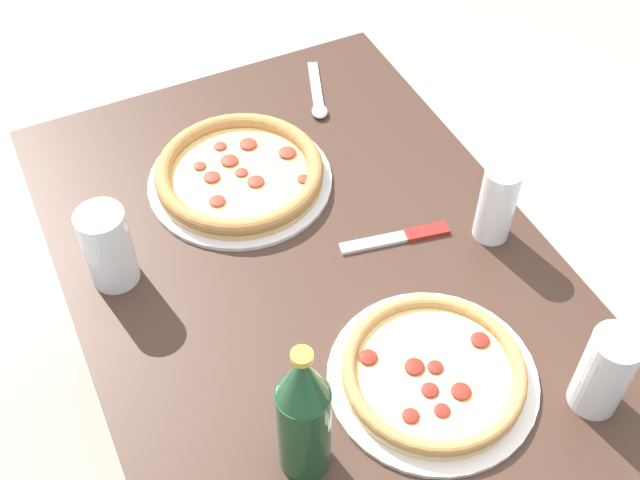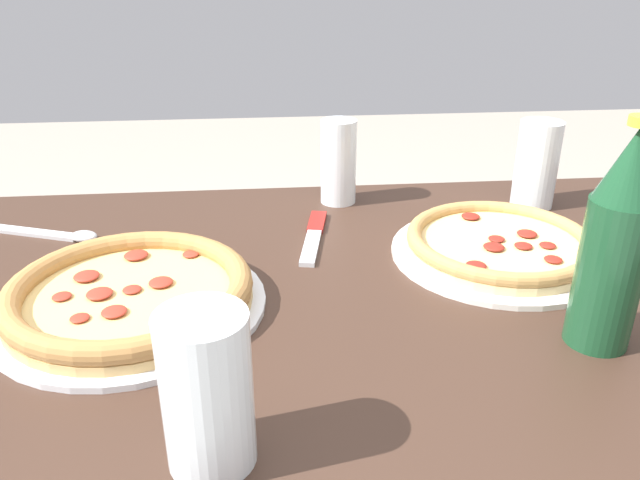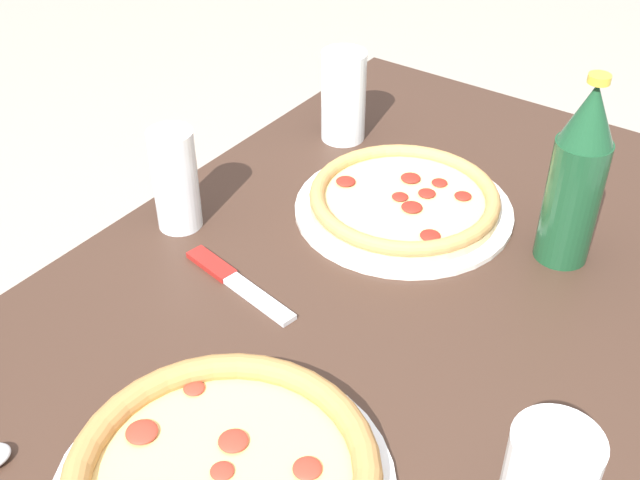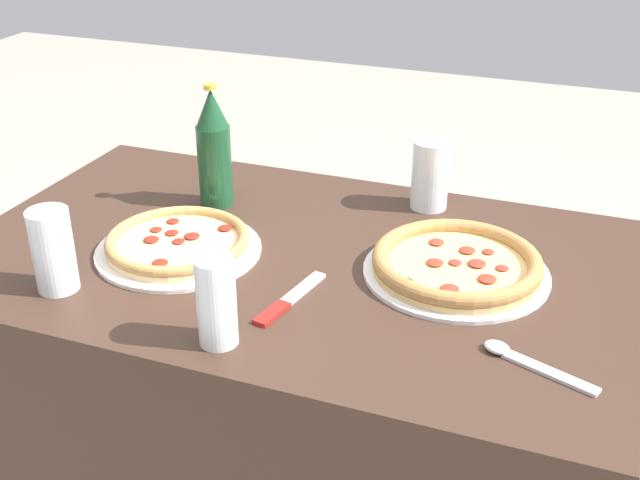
% 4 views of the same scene
% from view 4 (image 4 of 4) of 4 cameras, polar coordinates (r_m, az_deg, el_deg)
% --- Properties ---
extents(table, '(1.25, 0.77, 0.75)m').
position_cam_4_polar(table, '(1.71, -1.87, -12.18)').
color(table, '#3D281E').
rests_on(table, ground_plane).
extents(pizza_pepperoni, '(0.33, 0.33, 0.04)m').
position_cam_4_polar(pizza_pepperoni, '(1.44, 9.69, -1.72)').
color(pizza_pepperoni, silver).
rests_on(pizza_pepperoni, table).
extents(pizza_margherita, '(0.31, 0.31, 0.04)m').
position_cam_4_polar(pizza_margherita, '(1.52, -10.05, -0.24)').
color(pizza_margherita, silver).
rests_on(pizza_margherita, table).
extents(glass_cola, '(0.06, 0.06, 0.15)m').
position_cam_4_polar(glass_cola, '(1.23, -7.36, -4.58)').
color(glass_cola, white).
rests_on(glass_cola, table).
extents(glass_orange_juice, '(0.07, 0.07, 0.15)m').
position_cam_4_polar(glass_orange_juice, '(1.43, -18.41, -0.99)').
color(glass_orange_juice, white).
rests_on(glass_orange_juice, table).
extents(glass_red_wine, '(0.08, 0.08, 0.15)m').
position_cam_4_polar(glass_red_wine, '(1.68, 7.82, 4.41)').
color(glass_red_wine, white).
rests_on(glass_red_wine, table).
extents(beer_bottle, '(0.07, 0.07, 0.26)m').
position_cam_4_polar(beer_bottle, '(1.67, -7.55, 6.43)').
color(beer_bottle, '#194728').
rests_on(beer_bottle, table).
extents(knife, '(0.06, 0.19, 0.01)m').
position_cam_4_polar(knife, '(1.35, -2.29, -4.32)').
color(knife, maroon).
rests_on(knife, table).
extents(spoon, '(0.18, 0.09, 0.01)m').
position_cam_4_polar(spoon, '(1.24, 14.16, -8.21)').
color(spoon, silver).
rests_on(spoon, table).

